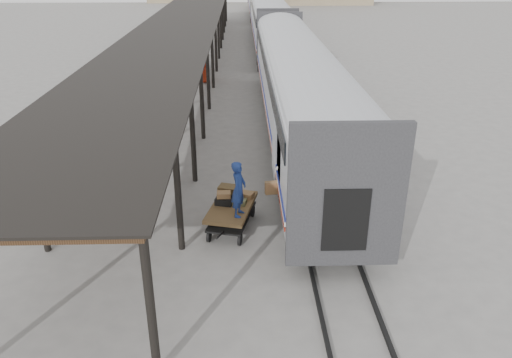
{
  "coord_description": "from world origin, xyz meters",
  "views": [
    {
      "loc": [
        0.56,
        -15.19,
        8.37
      ],
      "look_at": [
        0.98,
        -0.62,
        1.7
      ],
      "focal_mm": 35.0,
      "sensor_mm": 36.0,
      "label": 1
    }
  ],
  "objects": [
    {
      "name": "porter",
      "position": [
        0.43,
        -1.46,
        1.76
      ],
      "size": [
        0.59,
        0.74,
        1.79
      ],
      "primitive_type": "imported",
      "rotation": [
        0.0,
        0.0,
        1.3
      ],
      "color": "navy",
      "rests_on": "baggage_cart"
    },
    {
      "name": "baggage_cart",
      "position": [
        0.18,
        -0.81,
        0.65
      ],
      "size": [
        1.77,
        2.62,
        0.86
      ],
      "rotation": [
        0.0,
        0.0,
        -0.23
      ],
      "color": "brown",
      "rests_on": "ground"
    },
    {
      "name": "canopy",
      "position": [
        -3.4,
        24.0,
        4.0
      ],
      "size": [
        4.9,
        64.3,
        4.15
      ],
      "color": "#422B19",
      "rests_on": "ground"
    },
    {
      "name": "ground",
      "position": [
        0.0,
        0.0,
        0.0
      ],
      "size": [
        160.0,
        160.0,
        0.0
      ],
      "primitive_type": "plane",
      "color": "slate",
      "rests_on": "ground"
    },
    {
      "name": "pedestrian",
      "position": [
        -3.33,
        17.57,
        0.87
      ],
      "size": [
        1.06,
        0.54,
        1.74
      ],
      "primitive_type": "imported",
      "rotation": [
        0.0,
        0.0,
        3.02
      ],
      "color": "black",
      "rests_on": "ground"
    },
    {
      "name": "rails",
      "position": [
        3.2,
        34.0,
        0.06
      ],
      "size": [
        1.54,
        150.0,
        0.12
      ],
      "color": "black",
      "rests_on": "ground"
    },
    {
      "name": "suitcase_stack",
      "position": [
        0.15,
        -0.43,
        1.04
      ],
      "size": [
        1.33,
        1.0,
        0.43
      ],
      "rotation": [
        0.0,
        0.0,
        -0.23
      ],
      "color": "#353537",
      "rests_on": "baggage_cart"
    },
    {
      "name": "luggage_tug",
      "position": [
        -2.33,
        19.78,
        0.58
      ],
      "size": [
        1.06,
        1.54,
        1.27
      ],
      "rotation": [
        0.0,
        0.0,
        0.13
      ],
      "color": "maroon",
      "rests_on": "ground"
    },
    {
      "name": "train",
      "position": [
        3.19,
        33.79,
        2.69
      ],
      "size": [
        3.45,
        76.01,
        4.01
      ],
      "color": "silver",
      "rests_on": "ground"
    }
  ]
}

